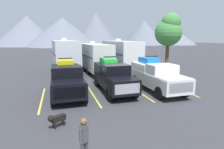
{
  "coord_description": "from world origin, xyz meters",
  "views": [
    {
      "loc": [
        -4.03,
        -13.19,
        4.02
      ],
      "look_at": [
        0.0,
        0.59,
        1.2
      ],
      "focal_mm": 29.83,
      "sensor_mm": 36.0,
      "label": 1
    }
  ],
  "objects_px": {
    "pickup_truck_c": "(156,75)",
    "pickup_truck_a": "(67,79)",
    "pickup_truck_b": "(113,76)",
    "camper_trailer_b": "(95,56)",
    "camper_trailer_a": "(65,55)",
    "camper_trailer_c": "(121,54)",
    "dog": "(56,119)",
    "person_b": "(84,138)"
  },
  "relations": [
    {
      "from": "person_b",
      "to": "dog",
      "type": "xyz_separation_m",
      "value": [
        -0.89,
        2.86,
        -0.47
      ]
    },
    {
      "from": "camper_trailer_c",
      "to": "dog",
      "type": "height_order",
      "value": "camper_trailer_c"
    },
    {
      "from": "pickup_truck_c",
      "to": "dog",
      "type": "relative_size",
      "value": 6.78
    },
    {
      "from": "pickup_truck_b",
      "to": "dog",
      "type": "relative_size",
      "value": 6.76
    },
    {
      "from": "pickup_truck_a",
      "to": "pickup_truck_c",
      "type": "xyz_separation_m",
      "value": [
        6.75,
        -0.52,
        -0.0
      ]
    },
    {
      "from": "person_b",
      "to": "dog",
      "type": "relative_size",
      "value": 1.89
    },
    {
      "from": "pickup_truck_b",
      "to": "camper_trailer_c",
      "type": "distance_m",
      "value": 9.6
    },
    {
      "from": "pickup_truck_b",
      "to": "person_b",
      "type": "bearing_deg",
      "value": -112.56
    },
    {
      "from": "camper_trailer_a",
      "to": "camper_trailer_b",
      "type": "xyz_separation_m",
      "value": [
        3.27,
        -0.78,
        -0.19
      ]
    },
    {
      "from": "pickup_truck_a",
      "to": "camper_trailer_a",
      "type": "height_order",
      "value": "camper_trailer_a"
    },
    {
      "from": "person_b",
      "to": "camper_trailer_b",
      "type": "bearing_deg",
      "value": 77.77
    },
    {
      "from": "camper_trailer_b",
      "to": "person_b",
      "type": "xyz_separation_m",
      "value": [
        -3.47,
        -16.02,
        -1.0
      ]
    },
    {
      "from": "pickup_truck_a",
      "to": "camper_trailer_a",
      "type": "distance_m",
      "value": 9.07
    },
    {
      "from": "pickup_truck_c",
      "to": "camper_trailer_a",
      "type": "distance_m",
      "value": 11.54
    },
    {
      "from": "camper_trailer_c",
      "to": "camper_trailer_b",
      "type": "bearing_deg",
      "value": -167.53
    },
    {
      "from": "camper_trailer_c",
      "to": "dog",
      "type": "relative_size",
      "value": 10.43
    },
    {
      "from": "pickup_truck_c",
      "to": "camper_trailer_c",
      "type": "height_order",
      "value": "camper_trailer_c"
    },
    {
      "from": "pickup_truck_c",
      "to": "pickup_truck_a",
      "type": "bearing_deg",
      "value": 175.56
    },
    {
      "from": "pickup_truck_b",
      "to": "pickup_truck_c",
      "type": "height_order",
      "value": "pickup_truck_c"
    },
    {
      "from": "camper_trailer_c",
      "to": "person_b",
      "type": "bearing_deg",
      "value": -112.55
    },
    {
      "from": "pickup_truck_b",
      "to": "camper_trailer_b",
      "type": "height_order",
      "value": "camper_trailer_b"
    },
    {
      "from": "camper_trailer_a",
      "to": "camper_trailer_c",
      "type": "xyz_separation_m",
      "value": [
        6.78,
        -0.0,
        -0.04
      ]
    },
    {
      "from": "camper_trailer_a",
      "to": "camper_trailer_c",
      "type": "distance_m",
      "value": 6.78
    },
    {
      "from": "camper_trailer_b",
      "to": "person_b",
      "type": "height_order",
      "value": "camper_trailer_b"
    },
    {
      "from": "camper_trailer_b",
      "to": "camper_trailer_a",
      "type": "bearing_deg",
      "value": 166.65
    },
    {
      "from": "pickup_truck_b",
      "to": "camper_trailer_c",
      "type": "xyz_separation_m",
      "value": [
        3.67,
        8.83,
        0.87
      ]
    },
    {
      "from": "person_b",
      "to": "pickup_truck_c",
      "type": "bearing_deg",
      "value": 47.61
    },
    {
      "from": "dog",
      "to": "camper_trailer_c",
      "type": "bearing_deg",
      "value": 60.56
    },
    {
      "from": "camper_trailer_a",
      "to": "dog",
      "type": "height_order",
      "value": "camper_trailer_a"
    },
    {
      "from": "pickup_truck_c",
      "to": "person_b",
      "type": "distance_m",
      "value": 9.83
    },
    {
      "from": "camper_trailer_a",
      "to": "person_b",
      "type": "distance_m",
      "value": 16.84
    },
    {
      "from": "camper_trailer_c",
      "to": "person_b",
      "type": "distance_m",
      "value": 18.23
    },
    {
      "from": "person_b",
      "to": "pickup_truck_b",
      "type": "bearing_deg",
      "value": 67.44
    },
    {
      "from": "camper_trailer_b",
      "to": "camper_trailer_c",
      "type": "xyz_separation_m",
      "value": [
        3.5,
        0.77,
        0.14
      ]
    },
    {
      "from": "camper_trailer_b",
      "to": "dog",
      "type": "height_order",
      "value": "camper_trailer_b"
    },
    {
      "from": "person_b",
      "to": "dog",
      "type": "distance_m",
      "value": 3.03
    },
    {
      "from": "pickup_truck_a",
      "to": "camper_trailer_a",
      "type": "relative_size",
      "value": 0.65
    },
    {
      "from": "pickup_truck_a",
      "to": "camper_trailer_c",
      "type": "bearing_deg",
      "value": 51.77
    },
    {
      "from": "camper_trailer_c",
      "to": "person_b",
      "type": "xyz_separation_m",
      "value": [
        -6.98,
        -16.8,
        -1.15
      ]
    },
    {
      "from": "camper_trailer_a",
      "to": "dog",
      "type": "relative_size",
      "value": 9.72
    },
    {
      "from": "pickup_truck_a",
      "to": "person_b",
      "type": "relative_size",
      "value": 3.34
    },
    {
      "from": "camper_trailer_a",
      "to": "dog",
      "type": "distance_m",
      "value": 14.08
    }
  ]
}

